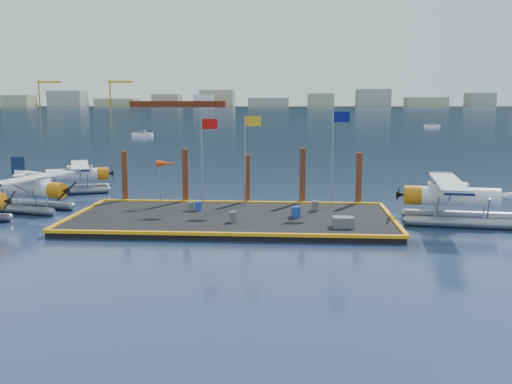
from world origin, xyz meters
TOP-DOWN VIEW (x-y plane):
  - ground at (0.00, 0.00)m, footprint 4000.00×4000.00m
  - dock at (0.00, 0.00)m, footprint 20.00×10.00m
  - dock_bumpers at (0.00, 0.00)m, footprint 20.25×10.25m
  - far_backdrop at (239.91, 1737.52)m, footprint 3050.00×2050.00m
  - seaplane_b at (-14.47, 2.81)m, footprint 8.44×9.08m
  - seaplane_c at (-14.42, 11.04)m, footprint 8.19×8.67m
  - seaplane_d at (13.88, 0.52)m, footprint 9.20×10.13m
  - drum_0 at (-2.95, 1.64)m, footprint 0.41×0.41m
  - drum_1 at (4.08, -0.18)m, footprint 0.49×0.49m
  - drum_2 at (3.95, 0.25)m, footprint 0.40×0.40m
  - drum_3 at (0.24, -1.83)m, footprint 0.45×0.45m
  - drum_4 at (5.30, 2.20)m, footprint 0.45×0.45m
  - drum_5 at (-2.44, 1.60)m, footprint 0.43×0.43m
  - crate at (6.76, -2.84)m, footprint 1.22×0.81m
  - flagpole_red at (-2.29, 3.80)m, footprint 1.14×0.08m
  - flagpole_yellow at (0.70, 3.80)m, footprint 1.14×0.08m
  - flagpole_blue at (6.70, 3.80)m, footprint 1.14×0.08m
  - windsock at (-5.03, 3.80)m, footprint 1.40×0.44m
  - piling_0 at (-8.50, 5.40)m, footprint 0.44×0.44m
  - piling_1 at (-4.00, 5.40)m, footprint 0.44×0.44m
  - piling_2 at (0.50, 5.40)m, footprint 0.44×0.44m
  - piling_3 at (4.50, 5.40)m, footprint 0.44×0.44m
  - piling_4 at (8.50, 5.40)m, footprint 0.44×0.44m

SIDE VIEW (x-z plane):
  - ground at x=0.00m, z-range 0.00..0.00m
  - dock at x=0.00m, z-range 0.00..0.40m
  - dock_bumpers at x=0.00m, z-range 0.40..0.58m
  - drum_2 at x=3.95m, z-range 0.40..0.97m
  - drum_0 at x=-2.95m, z-range 0.40..0.98m
  - crate at x=6.76m, z-range 0.40..1.01m
  - drum_5 at x=-2.44m, z-range 0.40..1.01m
  - drum_4 at x=5.30m, z-range 0.40..1.04m
  - drum_3 at x=0.24m, z-range 0.40..1.04m
  - drum_1 at x=4.08m, z-range 0.40..1.09m
  - seaplane_c at x=-14.42m, z-range -0.20..2.94m
  - seaplane_b at x=-14.47m, z-range -0.21..3.02m
  - seaplane_d at x=13.88m, z-range -0.23..3.35m
  - piling_2 at x=0.50m, z-range 0.00..3.80m
  - piling_0 at x=-8.50m, z-range 0.00..4.00m
  - piling_4 at x=8.50m, z-range 0.00..4.00m
  - piling_1 at x=-4.00m, z-range 0.00..4.20m
  - piling_3 at x=4.50m, z-range 0.00..4.30m
  - windsock at x=-5.03m, z-range 1.67..4.79m
  - flagpole_red at x=-2.29m, z-range 1.40..7.40m
  - flagpole_yellow at x=0.70m, z-range 1.41..7.61m
  - flagpole_blue at x=6.70m, z-range 1.44..7.94m
  - far_backdrop at x=239.91m, z-range -395.55..414.45m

